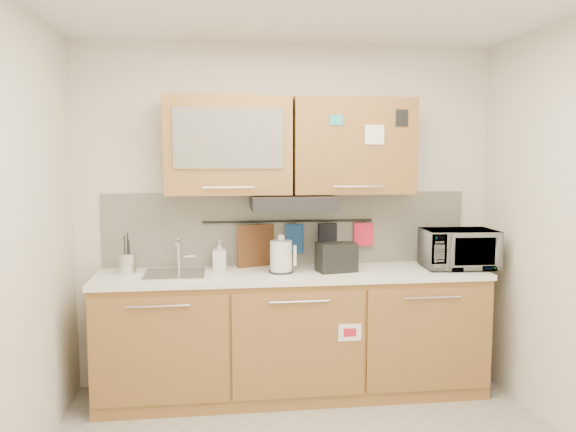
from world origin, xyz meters
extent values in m
plane|color=silver|center=(0.00, 1.50, 1.30)|extent=(3.20, 0.00, 3.20)
cube|color=#A9743C|center=(0.00, 1.20, 0.44)|extent=(2.80, 0.60, 0.88)
cube|color=black|center=(0.00, 1.20, 0.05)|extent=(2.80, 0.54, 0.10)
cube|color=olive|center=(-0.93, 0.89, 0.47)|extent=(0.91, 0.02, 0.74)
cylinder|color=silver|center=(-0.93, 0.86, 0.78)|extent=(0.41, 0.01, 0.01)
cube|color=olive|center=(0.00, 0.89, 0.47)|extent=(0.91, 0.02, 0.74)
cylinder|color=silver|center=(0.00, 0.86, 0.78)|extent=(0.41, 0.01, 0.01)
cube|color=olive|center=(0.93, 0.89, 0.47)|extent=(0.91, 0.02, 0.74)
cylinder|color=silver|center=(0.93, 0.86, 0.78)|extent=(0.41, 0.01, 0.01)
cube|color=white|center=(0.00, 1.19, 0.90)|extent=(2.82, 0.62, 0.04)
cube|color=silver|center=(0.00, 1.49, 1.20)|extent=(2.80, 0.02, 0.56)
cube|color=#A9743C|center=(-0.46, 1.32, 1.83)|extent=(0.90, 0.35, 0.70)
cube|color=silver|center=(-0.46, 1.14, 1.88)|extent=(0.76, 0.02, 0.42)
cube|color=olive|center=(0.46, 1.32, 1.83)|extent=(0.90, 0.35, 0.70)
cube|color=white|center=(0.58, 1.14, 1.91)|extent=(0.14, 0.00, 0.14)
cube|color=black|center=(0.00, 1.25, 1.42)|extent=(0.60, 0.46, 0.10)
cube|color=silver|center=(-0.85, 1.20, 0.92)|extent=(0.42, 0.40, 0.03)
cylinder|color=silver|center=(-0.83, 1.36, 1.04)|extent=(0.03, 0.03, 0.24)
cylinder|color=silver|center=(-0.83, 1.28, 1.14)|extent=(0.02, 0.18, 0.02)
cylinder|color=black|center=(0.00, 1.45, 1.26)|extent=(1.30, 0.02, 0.02)
cylinder|color=silver|center=(-1.18, 1.26, 0.99)|extent=(0.15, 0.15, 0.15)
cylinder|color=black|center=(-1.20, 1.27, 1.06)|extent=(0.01, 0.01, 0.28)
cylinder|color=black|center=(-1.17, 1.25, 1.04)|extent=(0.01, 0.01, 0.25)
cylinder|color=black|center=(-1.18, 1.28, 1.07)|extent=(0.01, 0.01, 0.30)
cylinder|color=black|center=(-1.20, 1.24, 1.03)|extent=(0.01, 0.01, 0.22)
cylinder|color=silver|center=(-0.09, 1.17, 1.04)|extent=(0.18, 0.18, 0.23)
sphere|color=silver|center=(-0.09, 1.17, 1.17)|extent=(0.05, 0.05, 0.05)
cube|color=silver|center=(0.01, 1.15, 1.05)|extent=(0.03, 0.03, 0.15)
cylinder|color=black|center=(-0.09, 1.17, 0.93)|extent=(0.18, 0.18, 0.01)
cube|color=black|center=(0.31, 1.15, 1.03)|extent=(0.30, 0.22, 0.21)
cube|color=black|center=(0.26, 1.14, 1.12)|extent=(0.10, 0.13, 0.01)
cube|color=black|center=(0.36, 1.16, 1.12)|extent=(0.10, 0.13, 0.01)
imported|color=#999999|center=(1.25, 1.17, 1.07)|extent=(0.54, 0.38, 0.29)
imported|color=#999999|center=(-0.53, 1.36, 1.03)|extent=(0.11, 0.11, 0.22)
cube|color=brown|center=(-0.24, 1.44, 1.04)|extent=(0.31, 0.15, 0.40)
cube|color=navy|center=(0.04, 1.44, 1.13)|extent=(0.14, 0.08, 0.23)
cube|color=black|center=(0.30, 1.44, 1.13)|extent=(0.14, 0.04, 0.22)
cube|color=red|center=(0.59, 1.44, 1.15)|extent=(0.15, 0.04, 0.18)
camera|label=1|loc=(-0.54, -2.79, 1.74)|focal=35.00mm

